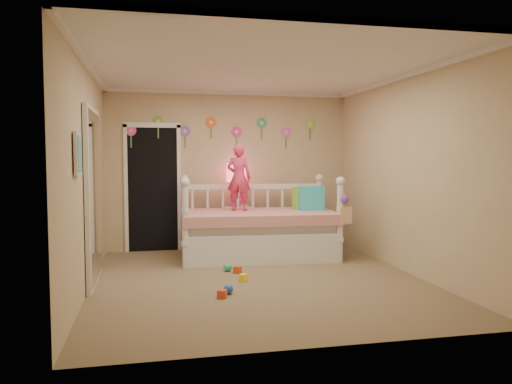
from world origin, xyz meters
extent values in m
cube|color=#7F684C|center=(0.00, 0.00, 0.00)|extent=(4.00, 4.50, 0.01)
cube|color=white|center=(0.00, 0.00, 2.60)|extent=(4.00, 4.50, 0.01)
cube|color=tan|center=(0.00, 2.25, 1.30)|extent=(4.00, 0.01, 2.60)
cube|color=tan|center=(-2.00, 0.00, 1.30)|extent=(0.01, 4.50, 2.60)
cube|color=tan|center=(2.00, 0.00, 1.30)|extent=(0.01, 4.50, 2.60)
cube|color=#24B5A9|center=(1.13, 1.33, 0.89)|extent=(0.38, 0.15, 0.37)
cube|color=#81C93D|center=(1.06, 1.48, 0.88)|extent=(0.38, 0.18, 0.35)
imported|color=#E9355E|center=(0.03, 1.50, 1.21)|extent=(0.43, 0.37, 1.01)
cube|color=white|center=(0.09, 2.07, 0.36)|extent=(0.46, 0.37, 0.71)
sphere|color=#F42093|center=(0.09, 2.07, 0.81)|extent=(0.19, 0.19, 0.19)
cylinder|color=#F42093|center=(0.09, 2.07, 1.01)|extent=(0.03, 0.03, 0.41)
cylinder|color=#FA4B65|center=(0.09, 2.07, 1.27)|extent=(0.32, 0.32, 0.30)
cube|color=black|center=(-1.25, 2.23, 1.03)|extent=(0.90, 0.04, 2.07)
cube|color=white|center=(-1.96, 0.30, 1.05)|extent=(0.07, 1.30, 2.10)
cube|color=white|center=(-1.97, -0.90, 1.55)|extent=(0.05, 0.34, 0.42)
camera|label=1|loc=(-1.30, -5.93, 1.52)|focal=34.95mm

